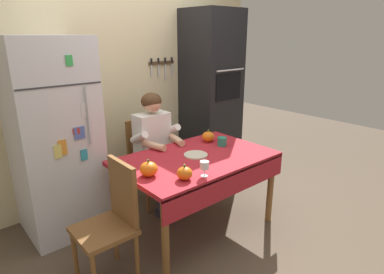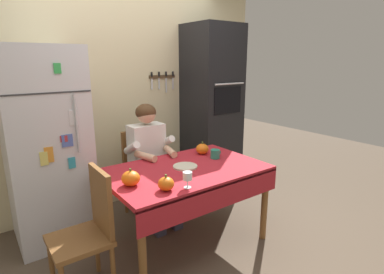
{
  "view_description": "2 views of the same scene",
  "coord_description": "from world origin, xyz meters",
  "px_view_note": "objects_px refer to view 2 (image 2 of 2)",
  "views": [
    {
      "loc": [
        -1.82,
        -1.96,
        1.81
      ],
      "look_at": [
        0.04,
        0.2,
        0.89
      ],
      "focal_mm": 30.21,
      "sensor_mm": 36.0,
      "label": 1
    },
    {
      "loc": [
        -1.46,
        -2.0,
        1.68
      ],
      "look_at": [
        0.13,
        0.17,
        0.99
      ],
      "focal_mm": 28.52,
      "sensor_mm": 36.0,
      "label": 2
    }
  ],
  "objects_px": {
    "coffee_mug": "(215,154)",
    "pumpkin_medium": "(202,149)",
    "refrigerator": "(47,147)",
    "serving_tray": "(185,166)",
    "wall_oven": "(211,110)",
    "pumpkin_small": "(166,184)",
    "chair_behind_person": "(142,169)",
    "wine_glass": "(187,177)",
    "dining_table": "(186,178)",
    "seated_person": "(150,153)",
    "chair_left_side": "(89,227)",
    "pumpkin_large": "(131,178)"
  },
  "relations": [
    {
      "from": "chair_behind_person",
      "to": "wine_glass",
      "type": "bearing_deg",
      "value": -99.83
    },
    {
      "from": "chair_left_side",
      "to": "pumpkin_small",
      "type": "height_order",
      "value": "chair_left_side"
    },
    {
      "from": "chair_left_side",
      "to": "pumpkin_large",
      "type": "height_order",
      "value": "chair_left_side"
    },
    {
      "from": "wall_oven",
      "to": "chair_behind_person",
      "type": "relative_size",
      "value": 2.26
    },
    {
      "from": "dining_table",
      "to": "seated_person",
      "type": "height_order",
      "value": "seated_person"
    },
    {
      "from": "refrigerator",
      "to": "pumpkin_large",
      "type": "height_order",
      "value": "refrigerator"
    },
    {
      "from": "dining_table",
      "to": "seated_person",
      "type": "xyz_separation_m",
      "value": [
        -0.04,
        0.6,
        0.08
      ]
    },
    {
      "from": "chair_behind_person",
      "to": "pumpkin_medium",
      "type": "height_order",
      "value": "chair_behind_person"
    },
    {
      "from": "wall_oven",
      "to": "chair_behind_person",
      "type": "distance_m",
      "value": 1.22
    },
    {
      "from": "dining_table",
      "to": "seated_person",
      "type": "distance_m",
      "value": 0.61
    },
    {
      "from": "seated_person",
      "to": "chair_left_side",
      "type": "bearing_deg",
      "value": -142.22
    },
    {
      "from": "pumpkin_medium",
      "to": "pumpkin_small",
      "type": "xyz_separation_m",
      "value": [
        -0.77,
        -0.55,
        -0.0
      ]
    },
    {
      "from": "wall_oven",
      "to": "wine_glass",
      "type": "xyz_separation_m",
      "value": [
        -1.28,
        -1.27,
        -0.22
      ]
    },
    {
      "from": "chair_behind_person",
      "to": "pumpkin_small",
      "type": "height_order",
      "value": "chair_behind_person"
    },
    {
      "from": "refrigerator",
      "to": "serving_tray",
      "type": "relative_size",
      "value": 8.24
    },
    {
      "from": "refrigerator",
      "to": "coffee_mug",
      "type": "height_order",
      "value": "refrigerator"
    },
    {
      "from": "wall_oven",
      "to": "seated_person",
      "type": "distance_m",
      "value": 1.17
    },
    {
      "from": "chair_behind_person",
      "to": "serving_tray",
      "type": "distance_m",
      "value": 0.79
    },
    {
      "from": "chair_behind_person",
      "to": "seated_person",
      "type": "height_order",
      "value": "seated_person"
    },
    {
      "from": "refrigerator",
      "to": "pumpkin_small",
      "type": "distance_m",
      "value": 1.3
    },
    {
      "from": "refrigerator",
      "to": "chair_left_side",
      "type": "xyz_separation_m",
      "value": [
        0.05,
        -0.95,
        -0.39
      ]
    },
    {
      "from": "seated_person",
      "to": "chair_left_side",
      "type": "relative_size",
      "value": 1.34
    },
    {
      "from": "dining_table",
      "to": "pumpkin_medium",
      "type": "relative_size",
      "value": 10.79
    },
    {
      "from": "seated_person",
      "to": "refrigerator",
      "type": "bearing_deg",
      "value": 163.01
    },
    {
      "from": "chair_left_side",
      "to": "refrigerator",
      "type": "bearing_deg",
      "value": 92.96
    },
    {
      "from": "coffee_mug",
      "to": "wall_oven",
      "type": "bearing_deg",
      "value": 52.43
    },
    {
      "from": "chair_behind_person",
      "to": "serving_tray",
      "type": "xyz_separation_m",
      "value": [
        0.05,
        -0.76,
        0.24
      ]
    },
    {
      "from": "seated_person",
      "to": "pumpkin_small",
      "type": "height_order",
      "value": "seated_person"
    },
    {
      "from": "chair_behind_person",
      "to": "refrigerator",
      "type": "bearing_deg",
      "value": 174.35
    },
    {
      "from": "refrigerator",
      "to": "chair_behind_person",
      "type": "xyz_separation_m",
      "value": [
        0.91,
        -0.09,
        -0.39
      ]
    },
    {
      "from": "seated_person",
      "to": "chair_behind_person",
      "type": "bearing_deg",
      "value": 90.0
    },
    {
      "from": "wall_oven",
      "to": "pumpkin_small",
      "type": "relative_size",
      "value": 16.91
    },
    {
      "from": "wall_oven",
      "to": "seated_person",
      "type": "xyz_separation_m",
      "value": [
        -1.09,
        -0.32,
        -0.31
      ]
    },
    {
      "from": "refrigerator",
      "to": "coffee_mug",
      "type": "bearing_deg",
      "value": -30.88
    },
    {
      "from": "wall_oven",
      "to": "pumpkin_small",
      "type": "height_order",
      "value": "wall_oven"
    },
    {
      "from": "refrigerator",
      "to": "seated_person",
      "type": "relative_size",
      "value": 1.45
    },
    {
      "from": "refrigerator",
      "to": "wall_oven",
      "type": "bearing_deg",
      "value": 1.14
    },
    {
      "from": "wine_glass",
      "to": "pumpkin_medium",
      "type": "xyz_separation_m",
      "value": [
        0.62,
        0.6,
        -0.04
      ]
    },
    {
      "from": "chair_behind_person",
      "to": "pumpkin_small",
      "type": "bearing_deg",
      "value": -107.95
    },
    {
      "from": "dining_table",
      "to": "coffee_mug",
      "type": "xyz_separation_m",
      "value": [
        0.4,
        0.08,
        0.13
      ]
    },
    {
      "from": "dining_table",
      "to": "coffee_mug",
      "type": "bearing_deg",
      "value": 10.86
    },
    {
      "from": "serving_tray",
      "to": "dining_table",
      "type": "bearing_deg",
      "value": -108.38
    },
    {
      "from": "pumpkin_medium",
      "to": "wall_oven",
      "type": "bearing_deg",
      "value": 44.79
    },
    {
      "from": "wine_glass",
      "to": "pumpkin_small",
      "type": "bearing_deg",
      "value": 159.07
    },
    {
      "from": "chair_left_side",
      "to": "coffee_mug",
      "type": "height_order",
      "value": "chair_left_side"
    },
    {
      "from": "pumpkin_medium",
      "to": "serving_tray",
      "type": "height_order",
      "value": "pumpkin_medium"
    },
    {
      "from": "coffee_mug",
      "to": "pumpkin_medium",
      "type": "relative_size",
      "value": 0.91
    },
    {
      "from": "pumpkin_medium",
      "to": "pumpkin_large",
      "type": "bearing_deg",
      "value": -161.66
    },
    {
      "from": "dining_table",
      "to": "coffee_mug",
      "type": "distance_m",
      "value": 0.43
    },
    {
      "from": "refrigerator",
      "to": "serving_tray",
      "type": "bearing_deg",
      "value": -41.39
    }
  ]
}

